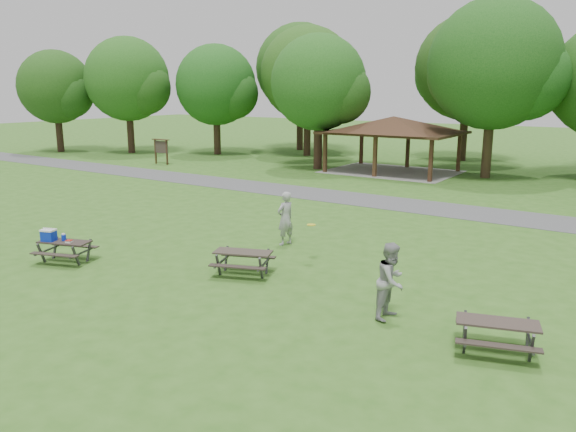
% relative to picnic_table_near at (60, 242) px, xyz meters
% --- Properties ---
extents(ground, '(160.00, 160.00, 0.00)m').
position_rel_picnic_table_near_xyz_m(ground, '(4.58, 1.07, -0.67)').
color(ground, '#31621C').
rests_on(ground, ground).
extents(asphalt_path, '(120.00, 3.20, 0.02)m').
position_rel_picnic_table_near_xyz_m(asphalt_path, '(4.58, 15.07, -0.66)').
color(asphalt_path, '#4A4A4D').
rests_on(asphalt_path, ground).
extents(pavilion, '(8.60, 7.01, 3.76)m').
position_rel_picnic_table_near_xyz_m(pavilion, '(0.58, 25.07, 2.40)').
color(pavilion, '#322112').
rests_on(pavilion, ground).
extents(notice_board, '(1.60, 0.30, 1.88)m').
position_rel_picnic_table_near_xyz_m(notice_board, '(-15.42, 19.07, 0.64)').
color(notice_board, '#312012').
rests_on(notice_board, ground).
extents(tree_row_a, '(7.56, 7.20, 9.97)m').
position_rel_picnic_table_near_xyz_m(tree_row_a, '(-23.34, 23.09, 5.49)').
color(tree_row_a, black).
rests_on(tree_row_a, ground).
extents(tree_row_b, '(7.14, 6.80, 9.28)m').
position_rel_picnic_table_near_xyz_m(tree_row_b, '(-16.34, 26.59, 5.00)').
color(tree_row_b, black).
rests_on(tree_row_b, ground).
extents(tree_row_c, '(8.19, 7.80, 10.67)m').
position_rel_picnic_table_near_xyz_m(tree_row_c, '(-9.33, 30.09, 5.87)').
color(tree_row_c, black).
rests_on(tree_row_c, ground).
extents(tree_row_d, '(6.93, 6.60, 9.27)m').
position_rel_picnic_table_near_xyz_m(tree_row_d, '(-4.34, 23.59, 5.10)').
color(tree_row_d, black).
rests_on(tree_row_d, ground).
extents(tree_row_e, '(8.40, 8.00, 11.02)m').
position_rel_picnic_table_near_xyz_m(tree_row_e, '(6.67, 26.09, 6.11)').
color(tree_row_e, '#302215').
rests_on(tree_row_e, ground).
extents(tree_deep_a, '(8.40, 8.00, 11.38)m').
position_rel_picnic_table_near_xyz_m(tree_deep_a, '(-12.33, 33.59, 6.46)').
color(tree_deep_a, '#311E15').
rests_on(tree_deep_a, ground).
extents(tree_deep_b, '(8.40, 8.00, 11.13)m').
position_rel_picnic_table_near_xyz_m(tree_deep_b, '(2.67, 34.09, 6.22)').
color(tree_deep_b, black).
rests_on(tree_deep_b, ground).
extents(tree_flank_left, '(6.72, 6.40, 8.93)m').
position_rel_picnic_table_near_xyz_m(tree_flank_left, '(-29.35, 20.09, 4.86)').
color(tree_flank_left, black).
rests_on(tree_flank_left, ground).
extents(picnic_table_near, '(2.02, 1.82, 1.16)m').
position_rel_picnic_table_near_xyz_m(picnic_table_near, '(0.00, 0.00, 0.00)').
color(picnic_table_near, black).
rests_on(picnic_table_near, ground).
extents(picnic_table_middle, '(2.12, 1.92, 0.75)m').
position_rel_picnic_table_near_xyz_m(picnic_table_middle, '(5.76, 2.36, -0.11)').
color(picnic_table_middle, '#322A24').
rests_on(picnic_table_middle, ground).
extents(picnic_table_far, '(2.03, 1.81, 0.74)m').
position_rel_picnic_table_near_xyz_m(picnic_table_far, '(13.52, 1.31, -0.12)').
color(picnic_table_far, '#312723').
rests_on(picnic_table_far, ground).
extents(frisbee_in_flight, '(0.31, 0.31, 0.02)m').
position_rel_picnic_table_near_xyz_m(frisbee_in_flight, '(6.83, 4.55, 0.60)').
color(frisbee_in_flight, gold).
rests_on(frisbee_in_flight, ground).
extents(frisbee_thrower, '(0.62, 0.80, 1.96)m').
position_rel_picnic_table_near_xyz_m(frisbee_thrower, '(4.92, 5.86, 0.31)').
color(frisbee_thrower, '#9A9A9C').
rests_on(frisbee_thrower, ground).
extents(frisbee_catcher, '(0.75, 0.96, 1.92)m').
position_rel_picnic_table_near_xyz_m(frisbee_catcher, '(10.86, 1.79, 0.29)').
color(frisbee_catcher, '#969698').
rests_on(frisbee_catcher, ground).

